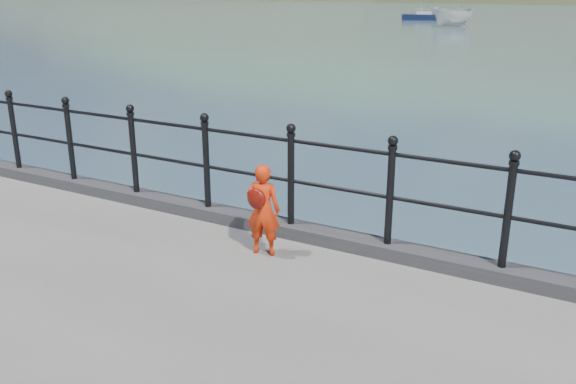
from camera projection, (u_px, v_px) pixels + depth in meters
The scene contains 6 objects.
ground at pixel (256, 293), 7.94m from camera, with size 600.00×600.00×0.00m, color #2D4251.
kerb at pixel (248, 220), 7.47m from camera, with size 60.00×0.30×0.15m, color #28282B.
railing at pixel (247, 161), 7.24m from camera, with size 18.11×0.11×1.20m.
child at pixel (263, 209), 6.56m from camera, with size 0.42×0.35×1.02m.
launch_white at pixel (452, 17), 60.50m from camera, with size 1.91×5.07×1.96m, color silver.
sailboat_left at pixel (424, 17), 73.76m from camera, with size 5.42×3.32×7.50m.
Camera 1 is at (3.84, -5.99, 3.78)m, focal length 38.00 mm.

